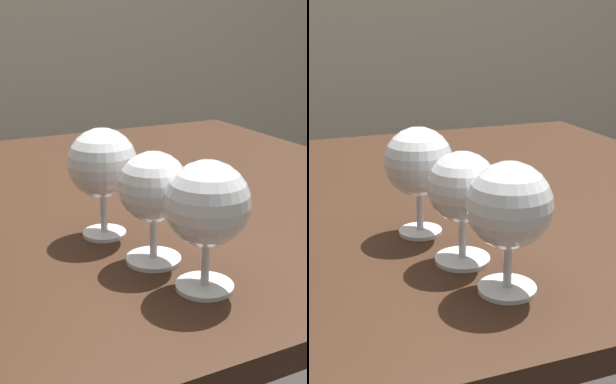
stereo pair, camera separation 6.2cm
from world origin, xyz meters
TOP-DOWN VIEW (x-y plane):
  - dining_table at (0.00, 0.00)m, footprint 1.22×0.94m
  - wine_glass_chardonnay at (0.06, -0.35)m, footprint 0.09×0.09m
  - wine_glass_pinot at (0.04, -0.26)m, footprint 0.08×0.08m
  - wine_glass_rose at (0.02, -0.16)m, footprint 0.09×0.09m

SIDE VIEW (x-z plane):
  - dining_table at x=0.00m, z-range 0.28..1.02m
  - wine_glass_pinot at x=0.04m, z-range 0.76..0.89m
  - wine_glass_chardonnay at x=0.06m, z-range 0.76..0.90m
  - wine_glass_rose at x=0.02m, z-range 0.76..0.91m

